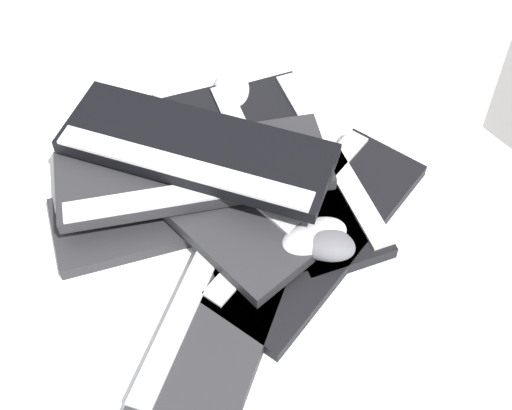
% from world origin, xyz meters
% --- Properties ---
extents(ground_plane, '(3.20, 3.20, 0.00)m').
position_xyz_m(ground_plane, '(0.00, 0.00, 0.00)').
color(ground_plane, white).
extents(keyboard_0, '(0.45, 0.18, 0.03)m').
position_xyz_m(keyboard_0, '(0.14, -0.03, 0.01)').
color(keyboard_0, '#232326').
rests_on(keyboard_0, ground).
extents(keyboard_1, '(0.46, 0.30, 0.03)m').
position_xyz_m(keyboard_1, '(-0.02, 0.08, 0.01)').
color(keyboard_1, black).
rests_on(keyboard_1, ground).
extents(keyboard_2, '(0.44, 0.38, 0.03)m').
position_xyz_m(keyboard_2, '(-0.15, 0.02, 0.01)').
color(keyboard_2, black).
rests_on(keyboard_2, ground).
extents(keyboard_3, '(0.45, 0.37, 0.03)m').
position_xyz_m(keyboard_3, '(-0.08, -0.09, 0.01)').
color(keyboard_3, black).
rests_on(keyboard_3, ground).
extents(keyboard_4, '(0.37, 0.45, 0.03)m').
position_xyz_m(keyboard_4, '(-0.02, -0.15, 0.01)').
color(keyboard_4, '#232326').
rests_on(keyboard_4, ground).
extents(keyboard_5, '(0.36, 0.45, 0.03)m').
position_xyz_m(keyboard_5, '(-0.03, -0.12, 0.04)').
color(keyboard_5, '#232326').
rests_on(keyboard_5, keyboard_4).
extents(keyboard_6, '(0.33, 0.46, 0.03)m').
position_xyz_m(keyboard_6, '(-0.04, -0.14, 0.07)').
color(keyboard_6, '#232326').
rests_on(keyboard_6, keyboard_5).
extents(keyboard_7, '(0.18, 0.45, 0.03)m').
position_xyz_m(keyboard_7, '(-0.06, -0.14, 0.10)').
color(keyboard_7, black).
rests_on(keyboard_7, keyboard_6).
extents(mouse_0, '(0.12, 0.13, 0.04)m').
position_xyz_m(mouse_0, '(-0.04, -0.09, 0.05)').
color(mouse_0, black).
rests_on(mouse_0, keyboard_3).
extents(mouse_1, '(0.13, 0.10, 0.04)m').
position_xyz_m(mouse_1, '(-0.29, -0.15, 0.02)').
color(mouse_1, '#B7B7BC').
rests_on(mouse_1, ground).
extents(mouse_2, '(0.12, 0.13, 0.04)m').
position_xyz_m(mouse_2, '(0.02, 0.08, 0.05)').
color(mouse_2, '#B7B7BC').
rests_on(mouse_2, keyboard_1).
extents(mouse_4, '(0.07, 0.11, 0.04)m').
position_xyz_m(mouse_4, '(0.02, 0.09, 0.05)').
color(mouse_4, '#4C4C51').
rests_on(mouse_4, keyboard_1).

